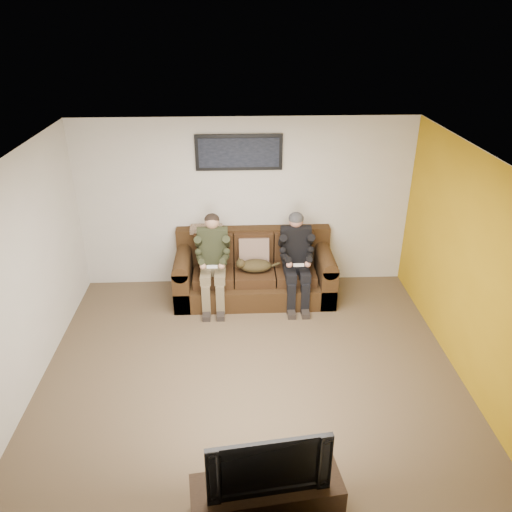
{
  "coord_description": "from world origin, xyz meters",
  "views": [
    {
      "loc": [
        -0.15,
        -4.81,
        3.96
      ],
      "look_at": [
        0.11,
        1.2,
        0.95
      ],
      "focal_mm": 35.0,
      "sensor_mm": 36.0,
      "label": 1
    }
  ],
  "objects_px": {
    "cat": "(254,266)",
    "framed_poster": "(239,152)",
    "person_left": "(213,256)",
    "tv_stand": "(267,500)",
    "television": "(267,459)",
    "sofa": "(254,272)",
    "person_right": "(296,254)"
  },
  "relations": [
    {
      "from": "person_right",
      "to": "cat",
      "type": "bearing_deg",
      "value": 178.77
    },
    {
      "from": "person_left",
      "to": "television",
      "type": "relative_size",
      "value": 1.31
    },
    {
      "from": "tv_stand",
      "to": "person_right",
      "type": "bearing_deg",
      "value": 72.58
    },
    {
      "from": "cat",
      "to": "sofa",
      "type": "bearing_deg",
      "value": 88.8
    },
    {
      "from": "person_left",
      "to": "person_right",
      "type": "height_order",
      "value": "person_right"
    },
    {
      "from": "sofa",
      "to": "person_left",
      "type": "height_order",
      "value": "person_left"
    },
    {
      "from": "framed_poster",
      "to": "television",
      "type": "distance_m",
      "value": 4.4
    },
    {
      "from": "framed_poster",
      "to": "person_left",
      "type": "bearing_deg",
      "value": -124.94
    },
    {
      "from": "framed_poster",
      "to": "person_right",
      "type": "bearing_deg",
      "value": -35.73
    },
    {
      "from": "sofa",
      "to": "person_right",
      "type": "height_order",
      "value": "person_right"
    },
    {
      "from": "person_right",
      "to": "person_left",
      "type": "bearing_deg",
      "value": -179.98
    },
    {
      "from": "person_left",
      "to": "tv_stand",
      "type": "xyz_separation_m",
      "value": [
        0.56,
        -3.59,
        -0.55
      ]
    },
    {
      "from": "person_left",
      "to": "person_right",
      "type": "bearing_deg",
      "value": 0.02
    },
    {
      "from": "person_right",
      "to": "television",
      "type": "height_order",
      "value": "person_right"
    },
    {
      "from": "sofa",
      "to": "television",
      "type": "distance_m",
      "value": 3.8
    },
    {
      "from": "tv_stand",
      "to": "television",
      "type": "relative_size",
      "value": 1.26
    },
    {
      "from": "framed_poster",
      "to": "tv_stand",
      "type": "xyz_separation_m",
      "value": [
        0.15,
        -4.17,
        -1.9
      ]
    },
    {
      "from": "sofa",
      "to": "tv_stand",
      "type": "distance_m",
      "value": 3.79
    },
    {
      "from": "person_right",
      "to": "tv_stand",
      "type": "height_order",
      "value": "person_right"
    },
    {
      "from": "person_right",
      "to": "tv_stand",
      "type": "xyz_separation_m",
      "value": [
        -0.65,
        -3.59,
        -0.55
      ]
    },
    {
      "from": "tv_stand",
      "to": "cat",
      "type": "bearing_deg",
      "value": 82.19
    },
    {
      "from": "person_left",
      "to": "tv_stand",
      "type": "relative_size",
      "value": 1.04
    },
    {
      "from": "person_left",
      "to": "tv_stand",
      "type": "bearing_deg",
      "value": -81.19
    },
    {
      "from": "sofa",
      "to": "television",
      "type": "height_order",
      "value": "television"
    },
    {
      "from": "tv_stand",
      "to": "television",
      "type": "xyz_separation_m",
      "value": [
        0.0,
        0.0,
        0.49
      ]
    },
    {
      "from": "sofa",
      "to": "tv_stand",
      "type": "bearing_deg",
      "value": -90.74
    },
    {
      "from": "cat",
      "to": "tv_stand",
      "type": "distance_m",
      "value": 3.62
    },
    {
      "from": "cat",
      "to": "framed_poster",
      "type": "height_order",
      "value": "framed_poster"
    },
    {
      "from": "cat",
      "to": "television",
      "type": "xyz_separation_m",
      "value": [
        -0.04,
        -3.6,
        0.12
      ]
    },
    {
      "from": "person_right",
      "to": "television",
      "type": "xyz_separation_m",
      "value": [
        -0.65,
        -3.59,
        -0.06
      ]
    },
    {
      "from": "cat",
      "to": "framed_poster",
      "type": "distance_m",
      "value": 1.64
    },
    {
      "from": "television",
      "to": "sofa",
      "type": "bearing_deg",
      "value": 82.16
    }
  ]
}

